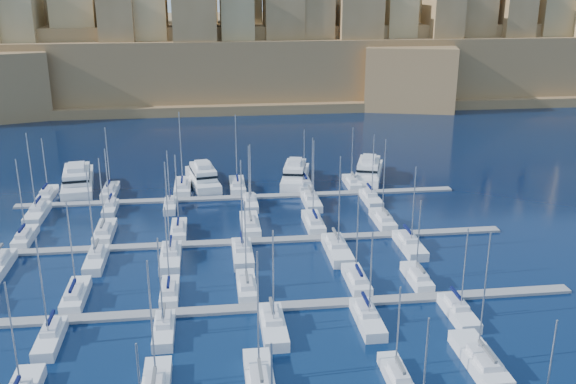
{
  "coord_description": "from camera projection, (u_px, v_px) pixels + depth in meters",
  "views": [
    {
      "loc": [
        -5.65,
        -85.19,
        40.37
      ],
      "look_at": [
        5.86,
        6.0,
        9.65
      ],
      "focal_mm": 40.0,
      "sensor_mm": 36.0,
      "label": 1
    }
  ],
  "objects": [
    {
      "name": "sailboat_43",
      "position": [
        110.0,
        208.0,
        116.28
      ],
      "size": [
        2.26,
        7.53,
        12.29
      ],
      "color": "silver",
      "rests_on": "ground"
    },
    {
      "name": "sailboat_35",
      "position": [
        410.0,
        245.0,
        100.29
      ],
      "size": [
        2.96,
        9.86,
        13.96
      ],
      "color": "silver",
      "rests_on": "ground"
    },
    {
      "name": "sailboat_19",
      "position": [
        50.0,
        338.0,
        74.35
      ],
      "size": [
        2.52,
        8.4,
        14.29
      ],
      "color": "silver",
      "rests_on": "ground"
    },
    {
      "name": "sailboat_47",
      "position": [
        371.0,
        198.0,
        121.38
      ],
      "size": [
        2.66,
        8.87,
        13.66
      ],
      "color": "silver",
      "rests_on": "ground"
    },
    {
      "name": "sailboat_3",
      "position": [
        260.0,
        379.0,
        66.63
      ],
      "size": [
        2.92,
        9.73,
        15.25
      ],
      "color": "silver",
      "rests_on": "ground"
    },
    {
      "name": "sailboat_36",
      "position": [
        48.0,
        194.0,
        123.88
      ],
      "size": [
        2.51,
        8.36,
        11.97
      ],
      "color": "silver",
      "rests_on": "ground"
    },
    {
      "name": "sailboat_27",
      "position": [
        250.0,
        225.0,
        108.44
      ],
      "size": [
        3.02,
        10.08,
        14.66
      ],
      "color": "silver",
      "rests_on": "ground"
    },
    {
      "name": "sailboat_25",
      "position": [
        105.0,
        232.0,
        105.34
      ],
      "size": [
        2.85,
        9.52,
        13.45
      ],
      "color": "silver",
      "rests_on": "ground"
    },
    {
      "name": "sailboat_22",
      "position": [
        368.0,
        319.0,
        78.56
      ],
      "size": [
        2.69,
        8.98,
        12.69
      ],
      "color": "silver",
      "rests_on": "ground"
    },
    {
      "name": "ground",
      "position": [
        253.0,
        269.0,
        93.63
      ],
      "size": [
        600.0,
        600.0,
        0.0
      ],
      "primitive_type": "plane",
      "color": "black",
      "rests_on": "ground"
    },
    {
      "name": "sailboat_17",
      "position": [
        417.0,
        277.0,
        89.46
      ],
      "size": [
        2.46,
        8.19,
        12.22
      ],
      "color": "silver",
      "rests_on": "ground"
    },
    {
      "name": "sailboat_20",
      "position": [
        164.0,
        330.0,
        76.07
      ],
      "size": [
        2.41,
        8.04,
        13.02
      ],
      "color": "silver",
      "rests_on": "ground"
    },
    {
      "name": "pontoon_mid_near",
      "position": [
        260.0,
        308.0,
        82.27
      ],
      "size": [
        84.0,
        2.0,
        0.4
      ],
      "primitive_type": "cube",
      "color": "slate",
      "rests_on": "ground"
    },
    {
      "name": "sailboat_28",
      "position": [
        314.0,
        222.0,
        109.44
      ],
      "size": [
        2.84,
        9.46,
        15.28
      ],
      "color": "silver",
      "rests_on": "ground"
    },
    {
      "name": "sailboat_31",
      "position": [
        96.0,
        259.0,
        95.03
      ],
      "size": [
        2.68,
        8.94,
        15.04
      ],
      "color": "silver",
      "rests_on": "ground"
    },
    {
      "name": "sailboat_42",
      "position": [
        37.0,
        213.0,
        113.76
      ],
      "size": [
        2.92,
        9.72,
        15.75
      ],
      "color": "silver",
      "rests_on": "ground"
    },
    {
      "name": "sailboat_33",
      "position": [
        243.0,
        253.0,
        97.16
      ],
      "size": [
        2.96,
        9.88,
        15.87
      ],
      "color": "silver",
      "rests_on": "ground"
    },
    {
      "name": "sailboat_13",
      "position": [
        76.0,
        295.0,
        84.35
      ],
      "size": [
        2.71,
        9.04,
        13.84
      ],
      "color": "silver",
      "rests_on": "ground"
    },
    {
      "name": "sailboat_39",
      "position": [
        237.0,
        185.0,
        128.94
      ],
      "size": [
        2.98,
        9.92,
        15.4
      ],
      "color": "silver",
      "rests_on": "ground"
    },
    {
      "name": "motor_yacht_c",
      "position": [
        295.0,
        174.0,
        133.04
      ],
      "size": [
        8.1,
        16.21,
        5.25
      ],
      "color": "silver",
      "rests_on": "ground"
    },
    {
      "name": "sailboat_15",
      "position": [
        247.0,
        286.0,
        86.78
      ],
      "size": [
        2.55,
        8.52,
        13.1
      ],
      "color": "silver",
      "rests_on": "ground"
    },
    {
      "name": "sailboat_40",
      "position": [
        304.0,
        184.0,
        130.01
      ],
      "size": [
        2.61,
        8.72,
        12.13
      ],
      "color": "silver",
      "rests_on": "ground"
    },
    {
      "name": "pontoon_far",
      "position": [
        241.0,
        197.0,
        123.68
      ],
      "size": [
        84.0,
        2.0,
        0.4
      ],
      "primitive_type": "cube",
      "color": "slate",
      "rests_on": "ground"
    },
    {
      "name": "sailboat_34",
      "position": [
        337.0,
        249.0,
        98.51
      ],
      "size": [
        3.21,
        10.68,
        16.09
      ],
      "color": "silver",
      "rests_on": "ground"
    },
    {
      "name": "sailboat_45",
      "position": [
        251.0,
        203.0,
        119.07
      ],
      "size": [
        2.41,
        8.03,
        12.32
      ],
      "color": "silver",
      "rests_on": "ground"
    },
    {
      "name": "sailboat_44",
      "position": [
        170.0,
        206.0,
        117.68
      ],
      "size": [
        2.18,
        7.26,
        11.54
      ],
      "color": "silver",
      "rests_on": "ground"
    },
    {
      "name": "pontoon_mid_far",
      "position": [
        249.0,
        241.0,
        102.97
      ],
      "size": [
        84.0,
        2.0,
        0.4
      ],
      "primitive_type": "cube",
      "color": "slate",
      "rests_on": "ground"
    },
    {
      "name": "sailboat_23",
      "position": [
        458.0,
        312.0,
        80.1
      ],
      "size": [
        2.6,
        8.66,
        12.51
      ],
      "color": "silver",
      "rests_on": "ground"
    },
    {
      "name": "motor_yacht_a",
      "position": [
        78.0,
        180.0,
        129.47
      ],
      "size": [
        8.46,
        19.9,
        5.25
      ],
      "color": "silver",
      "rests_on": "ground"
    },
    {
      "name": "sailboat_14",
      "position": [
        170.0,
        292.0,
        85.28
      ],
      "size": [
        2.37,
        7.91,
        12.83
      ],
      "color": "silver",
      "rests_on": "ground"
    },
    {
      "name": "sailboat_21",
      "position": [
        273.0,
        326.0,
        76.88
      ],
      "size": [
        2.88,
        9.6,
        13.62
      ],
      "color": "silver",
      "rests_on": "ground"
    },
    {
      "name": "sailboat_32",
      "position": [
        171.0,
        257.0,
        95.82
      ],
      "size": [
        3.01,
        10.02,
        16.02
      ],
      "color": "silver",
      "rests_on": "ground"
    },
    {
      "name": "sailboat_5",
      "position": [
        480.0,
        360.0,
        69.92
      ],
      "size": [
        3.2,
        10.65,
        15.85
      ],
      "color": "silver",
      "rests_on": "ground"
    },
    {
      "name": "sailboat_26",
      "position": [
        179.0,
        230.0,
        106.26
      ],
      "size": [
        2.52,
        8.39,
        13.78
      ],
      "color": "silver",
      "rests_on": "ground"
    },
    {
      "name": "sailboat_29",
      "position": [
        383.0,
        220.0,
        110.71
      ],
      "size": [
        2.72,
        9.07,
        15.14
      ],
      "color": "silver",
      "rests_on": "ground"
    },
    {
      "name": "sailboat_37",
      "position": [
        110.0,
        191.0,
        125.61
      ],
      "size": [
        2.73,
        9.1,
        13.64
      ],
      "color": "silver",
      "rests_on": "ground"
    },
    {
      "name": "motor_yacht_b",
      "position": [
        203.0,
        177.0,
        131.1
      ],
      "size": [
        7.57,
        16.85,
        5.25
      ],
      "color": "silver",
      "rests_on": "ground"
    },
    {
      "name": "sailboat_16",
      "position": [
        357.0,
        280.0,
        88.64
      ],
      "size": [
        2.59,
        8.62,
        13.26
      ],
      "color": "silver",
      "rests_on": "ground"
    },
    {
      "name": "sailboat_4",
      "position": [
        397.0,
        376.0,
        67.3
      ],
      "size": [
        2.24,
        7.45,
        11.14
      ],
      "color": "silver",
      "rests_on": "ground"
    },
    {
      "name": "sailboat_38",
      "position": [
        183.0,
        187.0,
        127.94
      ],
      "size": [
        3.17,
        10.56,
        16.15
      ],
      "color": "silver",
      "rests_on": "ground"
    },
    {
      "name": "sailboat_41",
      "position": [
        352.0,
        182.0,
        130.96
      ],
      "size": [
        2.48,
        8.25,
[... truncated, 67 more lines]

